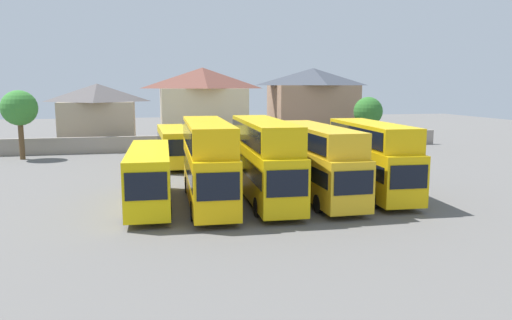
% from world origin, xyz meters
% --- Properties ---
extents(ground, '(140.00, 140.00, 0.00)m').
position_xyz_m(ground, '(0.00, 18.00, 0.00)').
color(ground, '#605E5B').
extents(depot_boundary_wall, '(56.00, 0.50, 1.80)m').
position_xyz_m(depot_boundary_wall, '(0.00, 25.99, 0.90)').
color(depot_boundary_wall, gray).
rests_on(depot_boundary_wall, ground).
extents(bus_1, '(2.77, 10.82, 3.53)m').
position_xyz_m(bus_1, '(-7.26, 0.27, 2.01)').
color(bus_1, yellow).
rests_on(bus_1, ground).
extents(bus_2, '(2.87, 11.85, 5.16)m').
position_xyz_m(bus_2, '(-3.70, 0.05, 2.90)').
color(bus_2, '#F2B70B').
rests_on(bus_2, ground).
extents(bus_3, '(2.96, 12.12, 5.16)m').
position_xyz_m(bus_3, '(-0.06, 0.26, 2.90)').
color(bus_3, '#E1B50B').
rests_on(bus_3, ground).
extents(bus_4, '(2.69, 11.54, 4.75)m').
position_xyz_m(bus_4, '(3.42, 0.12, 2.68)').
color(bus_4, gold).
rests_on(bus_4, ground).
extents(bus_5, '(3.06, 10.57, 4.88)m').
position_xyz_m(bus_5, '(7.31, 0.19, 2.75)').
color(bus_5, yellow).
rests_on(bus_5, ground).
extents(bus_6, '(2.77, 10.87, 3.40)m').
position_xyz_m(bus_6, '(-4.95, 16.33, 1.95)').
color(bus_6, yellow).
rests_on(bus_6, ground).
extents(bus_7, '(2.62, 10.26, 3.26)m').
position_xyz_m(bus_7, '(-2.49, 15.70, 1.87)').
color(bus_7, yellow).
rests_on(bus_7, ground).
extents(bus_8, '(2.72, 11.02, 3.29)m').
position_xyz_m(bus_8, '(1.45, 15.74, 1.88)').
color(bus_8, yellow).
rests_on(bus_8, ground).
extents(bus_9, '(2.72, 10.57, 3.31)m').
position_xyz_m(bus_9, '(5.69, 16.18, 1.90)').
color(bus_9, gold).
rests_on(bus_9, ground).
extents(house_terrace_left, '(8.85, 7.68, 7.60)m').
position_xyz_m(house_terrace_left, '(-13.04, 31.96, 3.88)').
color(house_terrace_left, tan).
rests_on(house_terrace_left, ground).
extents(house_terrace_centre, '(11.00, 7.50, 9.60)m').
position_xyz_m(house_terrace_centre, '(-0.36, 32.62, 4.89)').
color(house_terrace_centre, beige).
rests_on(house_terrace_centre, ground).
extents(house_terrace_right, '(11.29, 7.88, 9.66)m').
position_xyz_m(house_terrace_right, '(14.41, 33.21, 4.92)').
color(house_terrace_right, '#9E7A60').
rests_on(house_terrace_right, ground).
extents(tree_left_of_lot, '(3.40, 3.40, 6.04)m').
position_xyz_m(tree_left_of_lot, '(18.13, 23.99, 4.27)').
color(tree_left_of_lot, brown).
rests_on(tree_left_of_lot, ground).
extents(tree_behind_wall, '(3.51, 3.51, 6.91)m').
position_xyz_m(tree_behind_wall, '(-19.67, 22.99, 5.09)').
color(tree_behind_wall, brown).
rests_on(tree_behind_wall, ground).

